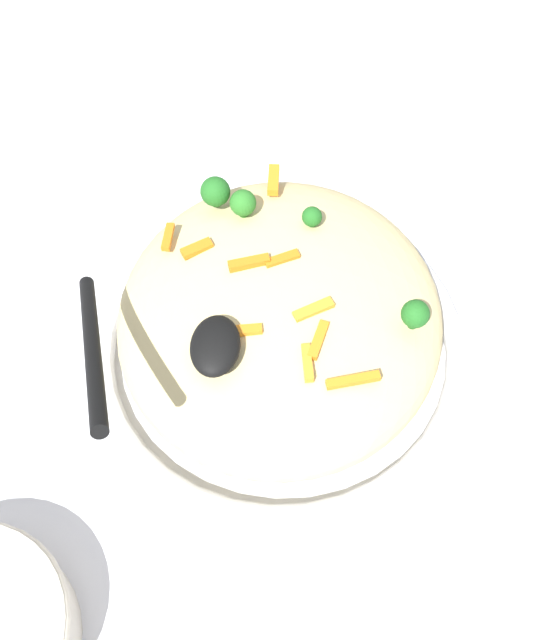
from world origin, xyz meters
TOP-DOWN VIEW (x-y plane):
  - ground_plane at (0.00, 0.00)m, footprint 2.40×2.40m
  - serving_bowl at (0.00, 0.00)m, footprint 0.35×0.35m
  - pasta_mound at (0.00, 0.00)m, footprint 0.31×0.29m
  - carrot_piece_0 at (-0.03, 0.00)m, footprint 0.02×0.03m
  - carrot_piece_1 at (-0.02, -0.03)m, footprint 0.02×0.04m
  - carrot_piece_2 at (0.07, 0.03)m, footprint 0.03×0.01m
  - carrot_piece_3 at (0.04, -0.03)m, footprint 0.01×0.03m
  - carrot_piece_4 at (-0.04, -0.08)m, footprint 0.02×0.03m
  - carrot_piece_5 at (0.05, 0.03)m, footprint 0.04×0.02m
  - carrot_piece_6 at (0.08, 0.06)m, footprint 0.02×0.04m
  - carrot_piece_7 at (0.02, 0.03)m, footprint 0.03×0.04m
  - carrot_piece_8 at (-0.05, -0.10)m, footprint 0.03×0.01m
  - carrot_piece_9 at (-0.12, -0.01)m, footprint 0.03×0.01m
  - broccoli_floret_0 at (-0.09, -0.04)m, footprint 0.02×0.02m
  - broccoli_floret_1 at (0.02, 0.11)m, footprint 0.02×0.02m
  - broccoli_floret_2 at (-0.07, 0.02)m, footprint 0.02×0.02m
  - broccoli_floret_3 at (-0.10, -0.06)m, footprint 0.03×0.03m
  - serving_spoon at (0.07, -0.08)m, footprint 0.18×0.14m

SIDE VIEW (x-z plane):
  - ground_plane at x=0.00m, z-range 0.00..0.00m
  - serving_bowl at x=0.00m, z-range 0.00..0.04m
  - pasta_mound at x=0.00m, z-range 0.04..0.12m
  - carrot_piece_8 at x=-0.05m, z-range 0.12..0.12m
  - carrot_piece_6 at x=0.08m, z-range 0.12..0.12m
  - carrot_piece_4 at x=-0.04m, z-range 0.12..0.12m
  - carrot_piece_9 at x=-0.12m, z-range 0.12..0.12m
  - carrot_piece_2 at x=0.07m, z-range 0.12..0.13m
  - carrot_piece_3 at x=0.04m, z-range 0.12..0.13m
  - carrot_piece_5 at x=0.05m, z-range 0.12..0.13m
  - carrot_piece_7 at x=0.02m, z-range 0.12..0.13m
  - carrot_piece_0 at x=-0.03m, z-range 0.12..0.13m
  - carrot_piece_1 at x=-0.02m, z-range 0.12..0.13m
  - broccoli_floret_2 at x=-0.07m, z-range 0.12..0.14m
  - broccoli_floret_0 at x=-0.09m, z-range 0.12..0.15m
  - broccoli_floret_3 at x=-0.10m, z-range 0.12..0.15m
  - broccoli_floret_1 at x=0.02m, z-range 0.12..0.15m
  - serving_spoon at x=0.07m, z-range 0.10..0.20m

